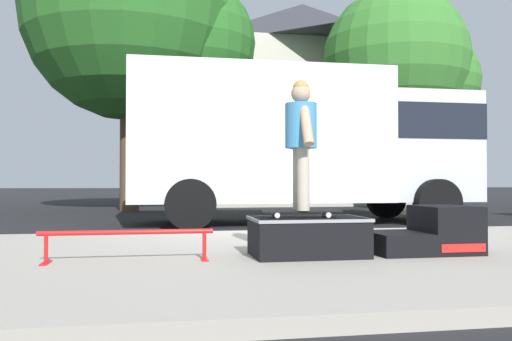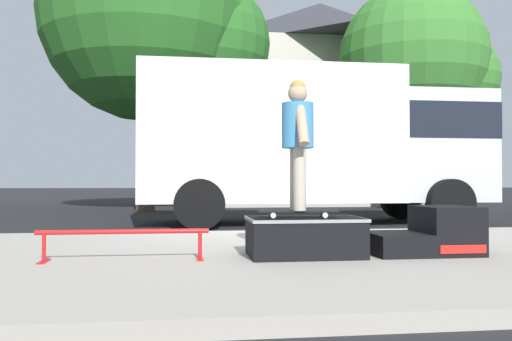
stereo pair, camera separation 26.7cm
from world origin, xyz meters
name	(u,v)px [view 2 (the right image)]	position (x,y,z in m)	size (l,w,h in m)	color
ground_plane	(277,235)	(0.00, 0.00, 0.00)	(140.00, 140.00, 0.00)	black
sidewalk_slab	(326,258)	(0.00, -3.00, 0.06)	(50.00, 5.00, 0.12)	#A8A093
skate_box	(304,235)	(-0.29, -3.28, 0.32)	(1.10, 0.71, 0.38)	black
kicker_ramp	(431,234)	(1.00, -3.28, 0.32)	(1.05, 0.67, 0.48)	black
grind_rail	(123,237)	(-2.00, -3.35, 0.34)	(1.56, 0.28, 0.29)	red
skateboard	(298,212)	(-0.35, -3.27, 0.55)	(0.79, 0.25, 0.07)	black
skater_kid	(298,133)	(-0.35, -3.27, 1.32)	(0.31, 0.66, 1.28)	#B7AD99
box_truck	(314,140)	(1.16, 2.20, 1.70)	(6.91, 2.63, 3.05)	silver
street_tree_main	(421,64)	(5.59, 6.78, 4.42)	(4.86, 4.42, 6.78)	brown
street_tree_neighbour	(159,24)	(-2.27, 7.41, 5.53)	(6.75, 6.14, 8.78)	brown
house_behind	(321,101)	(4.13, 13.12, 4.24)	(9.54, 8.22, 8.40)	beige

